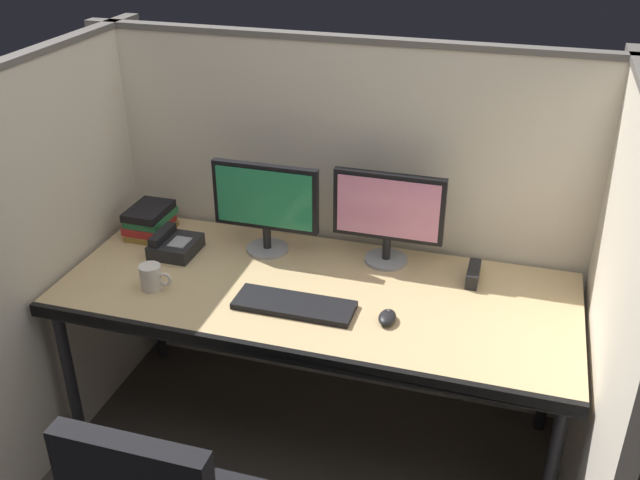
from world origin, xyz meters
The scene contains 12 objects.
cubicle_partition_rear centered at (0.00, 0.74, 0.79)m, with size 2.21×0.06×1.57m.
cubicle_partition_left centered at (-0.99, 0.20, 0.79)m, with size 0.06×1.41×1.57m.
cubicle_partition_right centered at (0.99, 0.20, 0.79)m, with size 0.06×1.41×1.57m.
desk centered at (0.00, 0.29, 0.69)m, with size 1.90×0.80×0.74m.
monitor_left centered at (-0.28, 0.53, 0.96)m, with size 0.43×0.17×0.37m.
monitor_right centered at (0.20, 0.58, 0.96)m, with size 0.43×0.17×0.37m.
keyboard_main centered at (-0.04, 0.16, 0.75)m, with size 0.43×0.15×0.02m, color black.
computer_mouse centered at (0.30, 0.17, 0.76)m, with size 0.06×0.10×0.04m.
coffee_mug centered at (-0.58, 0.13, 0.79)m, with size 0.13×0.08×0.09m.
desk_phone centered at (-0.63, 0.41, 0.77)m, with size 0.17×0.19×0.09m.
red_stapler centered at (0.55, 0.53, 0.77)m, with size 0.04×0.15×0.06m, color black.
book_stack centered at (-0.81, 0.54, 0.80)m, with size 0.16×0.22×0.12m.
Camera 1 is at (0.66, -1.86, 2.14)m, focal length 40.19 mm.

